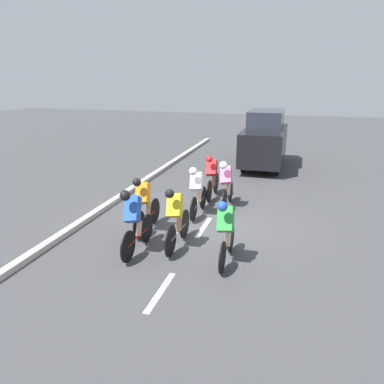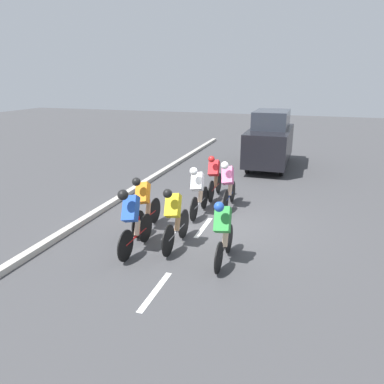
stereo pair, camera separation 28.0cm
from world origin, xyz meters
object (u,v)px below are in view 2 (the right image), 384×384
object	(u,v)px
cyclist_white	(198,190)
cyclist_blue	(132,218)
cyclist_red	(214,176)
cyclist_green	(223,230)
cyclist_orange	(144,202)
cyclist_pink	(228,183)
cyclist_yellow	(174,217)
support_car	(270,140)

from	to	relation	value
cyclist_white	cyclist_blue	bearing A→B (deg)	75.36
cyclist_blue	cyclist_red	distance (m)	4.41
cyclist_blue	cyclist_green	bearing A→B (deg)	-177.51
cyclist_white	cyclist_green	size ratio (longest dim) A/B	1.06
cyclist_white	cyclist_green	distance (m)	2.92
cyclist_orange	cyclist_white	xyz separation A→B (m)	(-0.97, -1.47, -0.00)
cyclist_white	cyclist_red	bearing A→B (deg)	-91.28
cyclist_orange	cyclist_white	size ratio (longest dim) A/B	0.99
cyclist_orange	cyclist_pink	bearing A→B (deg)	-124.62
cyclist_blue	cyclist_pink	bearing A→B (deg)	-110.90
cyclist_blue	cyclist_green	distance (m)	2.04
cyclist_yellow	cyclist_blue	bearing A→B (deg)	32.87
cyclist_blue	cyclist_red	bearing A→B (deg)	-99.61
cyclist_orange	support_car	size ratio (longest dim) A/B	0.40
cyclist_green	cyclist_yellow	bearing A→B (deg)	-18.99
cyclist_pink	cyclist_red	xyz separation A→B (m)	(0.63, -0.78, -0.03)
cyclist_pink	cyclist_orange	world-z (taller)	same
cyclist_green	cyclist_red	distance (m)	4.46
cyclist_pink	cyclist_red	size ratio (longest dim) A/B	0.99
cyclist_yellow	cyclist_green	xyz separation A→B (m)	(-1.24, 0.43, -0.00)
cyclist_orange	cyclist_blue	size ratio (longest dim) A/B	1.00
cyclist_pink	support_car	distance (m)	5.74
support_car	cyclist_blue	bearing A→B (deg)	78.46
cyclist_white	cyclist_pink	bearing A→B (deg)	-126.67
cyclist_pink	support_car	bearing A→B (deg)	-95.32
cyclist_yellow	cyclist_white	bearing A→B (deg)	-87.36
cyclist_pink	support_car	xyz separation A→B (m)	(-0.53, -5.71, 0.41)
support_car	cyclist_pink	bearing A→B (deg)	84.68
cyclist_white	support_car	xyz separation A→B (m)	(-1.19, -6.60, 0.42)
cyclist_blue	support_car	xyz separation A→B (m)	(-1.89, -9.27, 0.37)
cyclist_yellow	cyclist_orange	world-z (taller)	cyclist_yellow
cyclist_pink	cyclist_blue	distance (m)	3.82
cyclist_white	support_car	world-z (taller)	support_car
cyclist_blue	cyclist_white	bearing A→B (deg)	-104.64
cyclist_orange	cyclist_blue	xyz separation A→B (m)	(-0.27, 1.20, 0.05)
cyclist_white	cyclist_red	xyz separation A→B (m)	(-0.04, -1.67, -0.02)
cyclist_yellow	cyclist_white	xyz separation A→B (m)	(0.10, -2.16, 0.00)
cyclist_pink	cyclist_orange	xyz separation A→B (m)	(1.63, 2.37, -0.01)
cyclist_orange	cyclist_yellow	bearing A→B (deg)	147.28
cyclist_white	cyclist_blue	world-z (taller)	cyclist_blue
cyclist_pink	cyclist_yellow	bearing A→B (deg)	79.54
cyclist_yellow	support_car	xyz separation A→B (m)	(-1.09, -8.76, 0.42)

